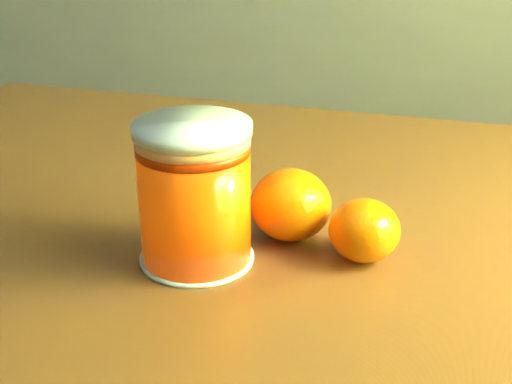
{
  "coord_description": "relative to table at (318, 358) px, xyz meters",
  "views": [
    {
      "loc": [
        0.75,
        -0.25,
        1.07
      ],
      "look_at": [
        0.71,
        0.24,
        0.85
      ],
      "focal_mm": 50.0,
      "sensor_mm": 36.0,
      "label": 1
    }
  ],
  "objects": [
    {
      "name": "table",
      "position": [
        0.0,
        0.0,
        0.0
      ],
      "size": [
        1.18,
        0.93,
        0.8
      ],
      "rotation": [
        0.0,
        0.0,
        -0.19
      ],
      "color": "brown",
      "rests_on": "ground"
    },
    {
      "name": "orange_front",
      "position": [
        -0.03,
        0.03,
        0.13
      ],
      "size": [
        0.08,
        0.08,
        0.06
      ],
      "primitive_type": "ellipsoid",
      "rotation": [
        0.0,
        0.0,
        -0.29
      ],
      "color": "#DE6604",
      "rests_on": "table"
    },
    {
      "name": "kitchen_counter",
      "position": [
        -0.76,
        1.2,
        -0.24
      ],
      "size": [
        3.15,
        0.6,
        0.9
      ],
      "primitive_type": "cube",
      "color": "#535258",
      "rests_on": "ground"
    },
    {
      "name": "orange_back",
      "position": [
        0.03,
        -0.0,
        0.13
      ],
      "size": [
        0.07,
        0.07,
        0.05
      ],
      "primitive_type": "ellipsoid",
      "rotation": [
        0.0,
        0.0,
        -0.37
      ],
      "color": "#DE6604",
      "rests_on": "table"
    },
    {
      "name": "juice_glass",
      "position": [
        -0.1,
        -0.02,
        0.16
      ],
      "size": [
        0.09,
        0.09,
        0.11
      ],
      "rotation": [
        0.0,
        0.0,
        -0.38
      ],
      "color": "#FF4A05",
      "rests_on": "table"
    }
  ]
}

